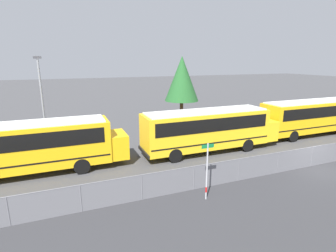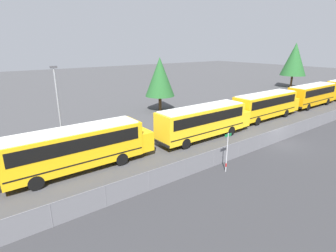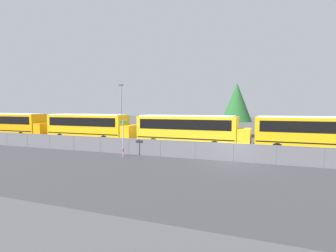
{
  "view_description": "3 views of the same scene",
  "coord_description": "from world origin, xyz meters",
  "px_view_note": "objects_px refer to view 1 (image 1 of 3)",
  "views": [
    {
      "loc": [
        -15.52,
        -12.09,
        7.17
      ],
      "look_at": [
        -8.7,
        5.01,
        2.52
      ],
      "focal_mm": 28.0,
      "sensor_mm": 36.0,
      "label": 1
    },
    {
      "loc": [
        -23.4,
        -13.06,
        9.28
      ],
      "look_at": [
        -9.81,
        5.12,
        2.24
      ],
      "focal_mm": 28.0,
      "sensor_mm": 36.0,
      "label": 2
    },
    {
      "loc": [
        2.39,
        -20.44,
        4.16
      ],
      "look_at": [
        -7.22,
        4.87,
        2.26
      ],
      "focal_mm": 28.0,
      "sensor_mm": 36.0,
      "label": 3
    }
  ],
  "objects_px": {
    "school_bus_3": "(209,127)",
    "light_pole": "(42,97)",
    "tree_0": "(182,79)",
    "school_bus_2": "(31,144)",
    "school_bus_4": "(312,115)",
    "street_sign": "(207,170)"
  },
  "relations": [
    {
      "from": "school_bus_3",
      "to": "tree_0",
      "type": "height_order",
      "value": "tree_0"
    },
    {
      "from": "light_pole",
      "to": "street_sign",
      "type": "bearing_deg",
      "value": -58.57
    },
    {
      "from": "school_bus_3",
      "to": "school_bus_4",
      "type": "bearing_deg",
      "value": 2.75
    },
    {
      "from": "street_sign",
      "to": "tree_0",
      "type": "xyz_separation_m",
      "value": [
        7.29,
        19.08,
        3.27
      ]
    },
    {
      "from": "school_bus_4",
      "to": "tree_0",
      "type": "bearing_deg",
      "value": 124.93
    },
    {
      "from": "school_bus_3",
      "to": "school_bus_2",
      "type": "bearing_deg",
      "value": 177.97
    },
    {
      "from": "school_bus_3",
      "to": "tree_0",
      "type": "bearing_deg",
      "value": 74.97
    },
    {
      "from": "light_pole",
      "to": "tree_0",
      "type": "relative_size",
      "value": 0.97
    },
    {
      "from": "light_pole",
      "to": "tree_0",
      "type": "height_order",
      "value": "tree_0"
    },
    {
      "from": "street_sign",
      "to": "tree_0",
      "type": "distance_m",
      "value": 20.69
    },
    {
      "from": "school_bus_2",
      "to": "school_bus_3",
      "type": "xyz_separation_m",
      "value": [
        12.67,
        -0.45,
        0.0
      ]
    },
    {
      "from": "school_bus_2",
      "to": "street_sign",
      "type": "xyz_separation_m",
      "value": [
        8.76,
        -6.93,
        -0.37
      ]
    },
    {
      "from": "school_bus_4",
      "to": "tree_0",
      "type": "xyz_separation_m",
      "value": [
        -8.41,
        12.03,
        2.9
      ]
    },
    {
      "from": "school_bus_4",
      "to": "street_sign",
      "type": "bearing_deg",
      "value": -155.84
    },
    {
      "from": "school_bus_2",
      "to": "school_bus_4",
      "type": "bearing_deg",
      "value": 0.28
    },
    {
      "from": "school_bus_2",
      "to": "light_pole",
      "type": "bearing_deg",
      "value": 85.69
    },
    {
      "from": "school_bus_3",
      "to": "school_bus_4",
      "type": "distance_m",
      "value": 11.8
    },
    {
      "from": "school_bus_3",
      "to": "light_pole",
      "type": "bearing_deg",
      "value": 149.96
    },
    {
      "from": "school_bus_2",
      "to": "school_bus_4",
      "type": "relative_size",
      "value": 1.0
    },
    {
      "from": "school_bus_3",
      "to": "light_pole",
      "type": "distance_m",
      "value": 14.22
    },
    {
      "from": "street_sign",
      "to": "school_bus_3",
      "type": "bearing_deg",
      "value": 58.87
    },
    {
      "from": "light_pole",
      "to": "tree_0",
      "type": "distance_m",
      "value": 16.54
    }
  ]
}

